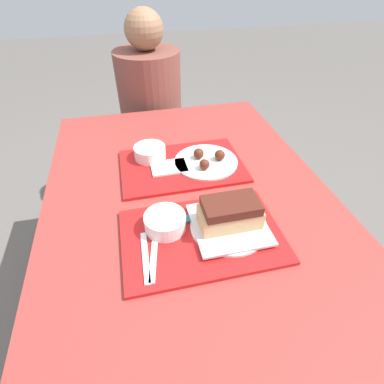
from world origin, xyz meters
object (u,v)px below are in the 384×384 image
object	(u,v)px
tray_far	(182,166)
bowl_coleslaw_near	(165,221)
brisket_sandwich_plate	(230,218)
bowl_coleslaw_far	(150,152)
tray_near	(202,236)
wings_plate_far	(206,160)
person_seated_across	(150,91)

from	to	relation	value
tray_far	bowl_coleslaw_near	xyz separation A→B (m)	(-0.11, -0.31, 0.03)
brisket_sandwich_plate	bowl_coleslaw_far	size ratio (longest dim) A/B	1.87
tray_near	bowl_coleslaw_near	distance (m)	0.11
bowl_coleslaw_far	tray_near	bearing A→B (deg)	-77.75
bowl_coleslaw_near	wings_plate_far	size ratio (longest dim) A/B	0.51
bowl_coleslaw_near	wings_plate_far	world-z (taller)	same
wings_plate_far	person_seated_across	size ratio (longest dim) A/B	0.34
brisket_sandwich_plate	wings_plate_far	world-z (taller)	brisket_sandwich_plate
bowl_coleslaw_near	wings_plate_far	bearing A→B (deg)	55.65
tray_far	wings_plate_far	size ratio (longest dim) A/B	1.90
wings_plate_far	bowl_coleslaw_far	bearing A→B (deg)	157.36
tray_near	tray_far	world-z (taller)	same
brisket_sandwich_plate	wings_plate_far	size ratio (longest dim) A/B	0.95
tray_near	wings_plate_far	world-z (taller)	wings_plate_far
tray_far	wings_plate_far	world-z (taller)	wings_plate_far
bowl_coleslaw_far	bowl_coleslaw_near	bearing A→B (deg)	-90.38
bowl_coleslaw_near	person_seated_across	distance (m)	1.05
bowl_coleslaw_near	person_seated_across	bearing A→B (deg)	85.71
bowl_coleslaw_far	brisket_sandwich_plate	bearing A→B (deg)	-67.18
tray_near	brisket_sandwich_plate	distance (m)	0.09
tray_far	person_seated_across	xyz separation A→B (m)	(-0.03, 0.74, 0.01)
tray_near	bowl_coleslaw_far	size ratio (longest dim) A/B	3.76
brisket_sandwich_plate	tray_near	bearing A→B (deg)	-172.40
wings_plate_far	bowl_coleslaw_near	bearing A→B (deg)	-124.35
wings_plate_far	tray_near	bearing A→B (deg)	-107.16
tray_far	bowl_coleslaw_far	size ratio (longest dim) A/B	3.76
person_seated_across	wings_plate_far	bearing A→B (deg)	-80.54
tray_near	tray_far	bearing A→B (deg)	87.48
bowl_coleslaw_near	bowl_coleslaw_far	bearing A→B (deg)	89.62
tray_far	bowl_coleslaw_far	distance (m)	0.14
tray_near	brisket_sandwich_plate	xyz separation A→B (m)	(0.08, 0.01, 0.04)
tray_near	wings_plate_far	distance (m)	0.36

